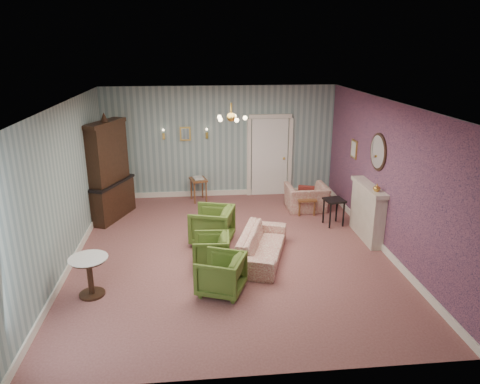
{
  "coord_description": "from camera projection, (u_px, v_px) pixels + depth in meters",
  "views": [
    {
      "loc": [
        -0.65,
        -8.0,
        3.9
      ],
      "look_at": [
        0.2,
        0.4,
        1.1
      ],
      "focal_mm": 33.59,
      "sensor_mm": 36.0,
      "label": 1
    }
  ],
  "objects": [
    {
      "name": "sconce_left",
      "position": [
        164.0,
        134.0,
        11.42
      ],
      "size": [
        0.16,
        0.12,
        0.3
      ],
      "primitive_type": null,
      "color": "gold",
      "rests_on": "wall_back"
    },
    {
      "name": "sconce_right",
      "position": [
        207.0,
        134.0,
        11.52
      ],
      "size": [
        0.16,
        0.12,
        0.3
      ],
      "primitive_type": null,
      "color": "gold",
      "rests_on": "wall_back"
    },
    {
      "name": "oval_mirror",
      "position": [
        378.0,
        152.0,
        8.92
      ],
      "size": [
        0.04,
        0.76,
        0.84
      ],
      "primitive_type": null,
      "color": "white",
      "rests_on": "wall_right"
    },
    {
      "name": "burgundy_cushion",
      "position": [
        306.0,
        193.0,
        10.77
      ],
      "size": [
        0.41,
        0.28,
        0.39
      ],
      "primitive_type": "cube",
      "rotation": [
        0.17,
        0.0,
        -0.35
      ],
      "color": "maroon",
      "rests_on": "wingback_chair"
    },
    {
      "name": "dresser",
      "position": [
        108.0,
        168.0,
        10.22
      ],
      "size": [
        1.0,
        1.53,
        2.41
      ],
      "primitive_type": null,
      "rotation": [
        0.0,
        0.0,
        -0.38
      ],
      "color": "black",
      "rests_on": "floor"
    },
    {
      "name": "wingback_chair",
      "position": [
        307.0,
        193.0,
        10.94
      ],
      "size": [
        0.98,
        0.65,
        0.85
      ],
      "primitive_type": "imported",
      "rotation": [
        0.0,
        0.0,
        3.16
      ],
      "color": "#9D433F",
      "rests_on": "floor"
    },
    {
      "name": "floor",
      "position": [
        232.0,
        252.0,
        8.84
      ],
      "size": [
        7.0,
        7.0,
        0.0
      ],
      "primitive_type": "plane",
      "color": "#8B5651",
      "rests_on": "ground"
    },
    {
      "name": "mantel_vase",
      "position": [
        377.0,
        188.0,
        8.73
      ],
      "size": [
        0.15,
        0.15,
        0.15
      ],
      "primitive_type": "imported",
      "color": "gold",
      "rests_on": "fireplace"
    },
    {
      "name": "door",
      "position": [
        270.0,
        155.0,
        11.9
      ],
      "size": [
        1.12,
        0.12,
        2.16
      ],
      "primitive_type": null,
      "color": "white",
      "rests_on": "floor"
    },
    {
      "name": "wall_left",
      "position": [
        66.0,
        186.0,
        8.1
      ],
      "size": [
        0.0,
        7.0,
        7.0
      ],
      "primitive_type": "plane",
      "rotation": [
        1.57,
        0.0,
        1.57
      ],
      "color": "slate",
      "rests_on": "ground"
    },
    {
      "name": "fireplace",
      "position": [
        367.0,
        212.0,
        9.31
      ],
      "size": [
        0.3,
        1.4,
        1.16
      ],
      "primitive_type": null,
      "color": "beige",
      "rests_on": "floor"
    },
    {
      "name": "gilt_mirror_back",
      "position": [
        185.0,
        134.0,
        11.49
      ],
      "size": [
        0.28,
        0.06,
        0.36
      ],
      "primitive_type": null,
      "color": "gold",
      "rests_on": "wall_back"
    },
    {
      "name": "olive_chair_a",
      "position": [
        221.0,
        272.0,
        7.29
      ],
      "size": [
        0.87,
        0.89,
        0.72
      ],
      "primitive_type": "imported",
      "rotation": [
        0.0,
        0.0,
        -1.95
      ],
      "color": "#4B6523",
      "rests_on": "floor"
    },
    {
      "name": "olive_chair_c",
      "position": [
        212.0,
        223.0,
        9.15
      ],
      "size": [
        0.95,
        0.98,
        0.83
      ],
      "primitive_type": "imported",
      "rotation": [
        0.0,
        0.0,
        -1.86
      ],
      "color": "#4B6523",
      "rests_on": "floor"
    },
    {
      "name": "coffee_table",
      "position": [
        304.0,
        203.0,
        10.93
      ],
      "size": [
        0.48,
        0.83,
        0.41
      ],
      "primitive_type": null,
      "rotation": [
        0.0,
        0.0,
        -0.04
      ],
      "color": "brown",
      "rests_on": "floor"
    },
    {
      "name": "chandelier",
      "position": [
        231.0,
        118.0,
        8.02
      ],
      "size": [
        0.56,
        0.56,
        0.36
      ],
      "primitive_type": null,
      "color": "gold",
      "rests_on": "ceiling"
    },
    {
      "name": "pedestal_table",
      "position": [
        90.0,
        276.0,
        7.21
      ],
      "size": [
        0.79,
        0.79,
        0.68
      ],
      "primitive_type": null,
      "rotation": [
        0.0,
        0.0,
        -0.34
      ],
      "color": "black",
      "rests_on": "floor"
    },
    {
      "name": "olive_chair_b",
      "position": [
        211.0,
        249.0,
        8.18
      ],
      "size": [
        0.65,
        0.69,
        0.67
      ],
      "primitive_type": "imported",
      "rotation": [
        0.0,
        0.0,
        -1.64
      ],
      "color": "#4B6523",
      "rests_on": "floor"
    },
    {
      "name": "framed_print",
      "position": [
        354.0,
        149.0,
        10.28
      ],
      "size": [
        0.04,
        0.34,
        0.42
      ],
      "primitive_type": null,
      "color": "gold",
      "rests_on": "wall_right"
    },
    {
      "name": "nesting_table",
      "position": [
        199.0,
        189.0,
        11.61
      ],
      "size": [
        0.49,
        0.57,
        0.65
      ],
      "primitive_type": null,
      "rotation": [
        0.0,
        0.0,
        0.23
      ],
      "color": "brown",
      "rests_on": "floor"
    },
    {
      "name": "wall_back",
      "position": [
        220.0,
        142.0,
        11.69
      ],
      "size": [
        6.0,
        0.0,
        6.0
      ],
      "primitive_type": "plane",
      "rotation": [
        1.57,
        0.0,
        0.0
      ],
      "color": "slate",
      "rests_on": "ground"
    },
    {
      "name": "wall_right_floral",
      "position": [
        385.0,
        177.0,
        8.67
      ],
      "size": [
        0.0,
        7.0,
        7.0
      ],
      "primitive_type": "plane",
      "rotation": [
        1.57,
        0.0,
        -1.57
      ],
      "color": "#B2596A",
      "rests_on": "ground"
    },
    {
      "name": "side_table_black",
      "position": [
        333.0,
        212.0,
        10.05
      ],
      "size": [
        0.48,
        0.48,
        0.61
      ],
      "primitive_type": null,
      "rotation": [
        0.0,
        0.0,
        0.18
      ],
      "color": "black",
      "rests_on": "floor"
    },
    {
      "name": "sofa_chintz",
      "position": [
        262.0,
        241.0,
        8.46
      ],
      "size": [
        1.09,
        1.95,
        0.73
      ],
      "primitive_type": "imported",
      "rotation": [
        0.0,
        0.0,
        1.26
      ],
      "color": "#9D433F",
      "rests_on": "floor"
    },
    {
      "name": "ceiling",
      "position": [
        231.0,
        103.0,
        7.93
      ],
      "size": [
        7.0,
        7.0,
        0.0
      ],
      "primitive_type": "plane",
      "rotation": [
        3.14,
        0.0,
        0.0
      ],
      "color": "white",
      "rests_on": "ground"
    },
    {
      "name": "wall_right",
      "position": [
        386.0,
        177.0,
        8.68
      ],
      "size": [
        0.0,
        7.0,
        7.0
      ],
      "primitive_type": "plane",
      "rotation": [
        1.57,
        0.0,
        -1.57
      ],
      "color": "slate",
      "rests_on": "ground"
    },
    {
      "name": "wall_front",
      "position": [
        257.0,
        271.0,
        5.08
      ],
      "size": [
        6.0,
        0.0,
        6.0
      ],
      "primitive_type": "plane",
      "rotation": [
        -1.57,
        0.0,
        0.0
      ],
      "color": "slate",
      "rests_on": "ground"
    }
  ]
}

